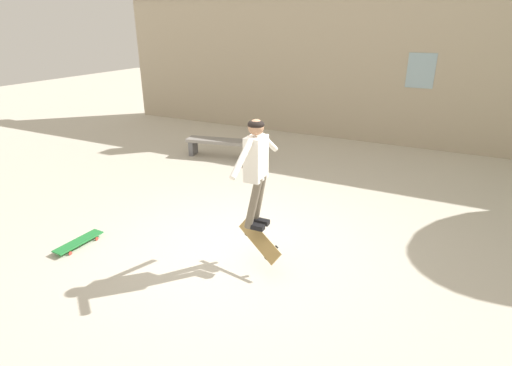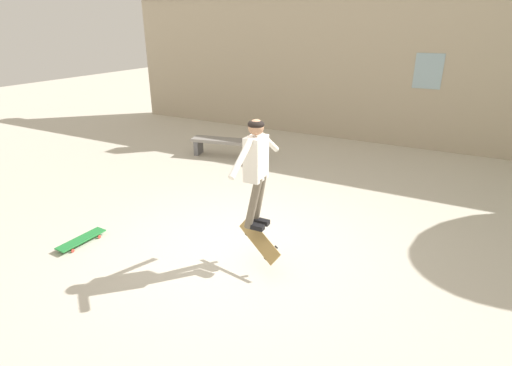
{
  "view_description": "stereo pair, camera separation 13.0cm",
  "coord_description": "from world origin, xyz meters",
  "px_view_note": "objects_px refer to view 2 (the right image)",
  "views": [
    {
      "loc": [
        2.66,
        -4.73,
        3.3
      ],
      "look_at": [
        0.42,
        -0.22,
        1.26
      ],
      "focal_mm": 28.0,
      "sensor_mm": 36.0,
      "label": 1
    },
    {
      "loc": [
        2.78,
        -4.67,
        3.3
      ],
      "look_at": [
        0.42,
        -0.22,
        1.26
      ],
      "focal_mm": 28.0,
      "sensor_mm": 36.0,
      "label": 2
    }
  ],
  "objects_px": {
    "skateboard_flipping": "(259,240)",
    "skateboard_resting": "(81,239)",
    "park_bench": "(225,144)",
    "skater": "(256,164)"
  },
  "relations": [
    {
      "from": "skater",
      "to": "skateboard_flipping",
      "type": "height_order",
      "value": "skater"
    },
    {
      "from": "park_bench",
      "to": "skater",
      "type": "height_order",
      "value": "skater"
    },
    {
      "from": "park_bench",
      "to": "skater",
      "type": "xyz_separation_m",
      "value": [
        3.09,
        -4.06,
        1.19
      ]
    },
    {
      "from": "skateboard_resting",
      "to": "park_bench",
      "type": "bearing_deg",
      "value": -173.41
    },
    {
      "from": "skater",
      "to": "skateboard_flipping",
      "type": "xyz_separation_m",
      "value": [
        0.08,
        -0.05,
        -1.11
      ]
    },
    {
      "from": "skateboard_flipping",
      "to": "skater",
      "type": "bearing_deg",
      "value": 173.89
    },
    {
      "from": "skateboard_flipping",
      "to": "skateboard_resting",
      "type": "bearing_deg",
      "value": -137.08
    },
    {
      "from": "skater",
      "to": "skateboard_resting",
      "type": "height_order",
      "value": "skater"
    },
    {
      "from": "park_bench",
      "to": "skateboard_resting",
      "type": "distance_m",
      "value": 4.91
    },
    {
      "from": "skateboard_flipping",
      "to": "skateboard_resting",
      "type": "height_order",
      "value": "skateboard_flipping"
    }
  ]
}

